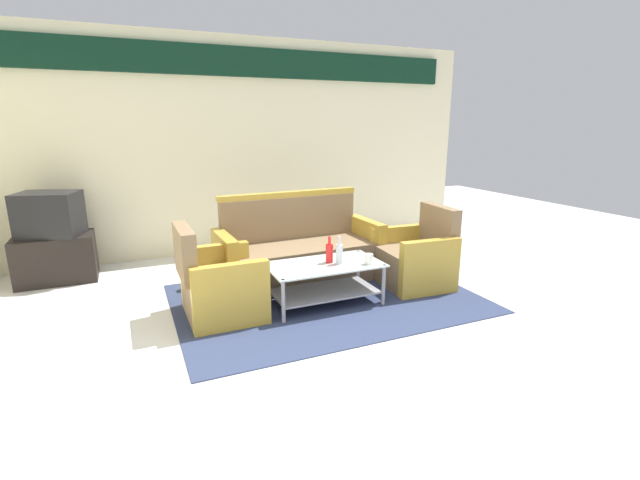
# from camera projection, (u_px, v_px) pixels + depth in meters

# --- Properties ---
(ground_plane) EXTENTS (14.00, 14.00, 0.00)m
(ground_plane) POSITION_uv_depth(u_px,v_px,m) (355.00, 337.00, 3.73)
(ground_plane) COLOR white
(wall_back) EXTENTS (6.52, 0.19, 2.80)m
(wall_back) POSITION_uv_depth(u_px,v_px,m) (252.00, 141.00, 6.06)
(wall_back) COLOR beige
(wall_back) RESTS_ON ground
(rug) EXTENTS (2.94, 2.06, 0.01)m
(rug) POSITION_uv_depth(u_px,v_px,m) (326.00, 298.00, 4.53)
(rug) COLOR #2D3856
(rug) RESTS_ON ground
(couch) EXTENTS (1.82, 0.80, 0.96)m
(couch) POSITION_uv_depth(u_px,v_px,m) (299.00, 253.00, 5.00)
(couch) COLOR #7F6647
(couch) RESTS_ON rug
(armchair_left) EXTENTS (0.71, 0.77, 0.85)m
(armchair_left) POSITION_uv_depth(u_px,v_px,m) (219.00, 286.00, 4.07)
(armchair_left) COLOR #7F6647
(armchair_left) RESTS_ON rug
(armchair_right) EXTENTS (0.74, 0.80, 0.85)m
(armchair_right) POSITION_uv_depth(u_px,v_px,m) (415.00, 259.00, 4.86)
(armchair_right) COLOR #7F6647
(armchair_right) RESTS_ON rug
(coffee_table) EXTENTS (1.10, 0.60, 0.40)m
(coffee_table) POSITION_uv_depth(u_px,v_px,m) (324.00, 278.00, 4.34)
(coffee_table) COLOR silver
(coffee_table) RESTS_ON rug
(bottle_clear) EXTENTS (0.07, 0.07, 0.27)m
(bottle_clear) POSITION_uv_depth(u_px,v_px,m) (339.00, 253.00, 4.28)
(bottle_clear) COLOR silver
(bottle_clear) RESTS_ON coffee_table
(bottle_red) EXTENTS (0.07, 0.07, 0.26)m
(bottle_red) POSITION_uv_depth(u_px,v_px,m) (329.00, 253.00, 4.32)
(bottle_red) COLOR red
(bottle_red) RESTS_ON coffee_table
(cup) EXTENTS (0.08, 0.08, 0.10)m
(cup) POSITION_uv_depth(u_px,v_px,m) (369.00, 259.00, 4.29)
(cup) COLOR silver
(cup) RESTS_ON coffee_table
(tv_stand) EXTENTS (0.80, 0.50, 0.52)m
(tv_stand) POSITION_uv_depth(u_px,v_px,m) (56.00, 258.00, 4.99)
(tv_stand) COLOR black
(tv_stand) RESTS_ON ground
(television) EXTENTS (0.70, 0.60, 0.48)m
(television) POSITION_uv_depth(u_px,v_px,m) (49.00, 214.00, 4.86)
(television) COLOR black
(television) RESTS_ON tv_stand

